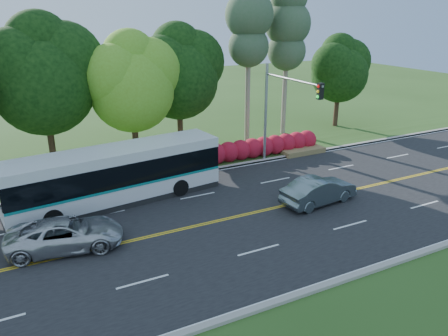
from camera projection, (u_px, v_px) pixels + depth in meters
name	position (u px, v px, depth m)	size (l,w,h in m)	color
ground	(233.00, 218.00, 23.25)	(120.00, 120.00, 0.00)	#2C4E1A
road	(233.00, 218.00, 23.24)	(60.00, 14.00, 0.02)	black
curb_north	(183.00, 174.00, 29.22)	(60.00, 0.30, 0.15)	#9D978D
curb_south	(317.00, 288.00, 17.23)	(60.00, 0.30, 0.15)	#9D978D
grass_verge	(173.00, 166.00, 30.78)	(60.00, 4.00, 0.10)	#2C4E1A
lane_markings	(231.00, 218.00, 23.20)	(57.60, 13.82, 0.00)	gold
tree_row	(79.00, 69.00, 28.93)	(44.70, 9.10, 13.84)	black
bougainvillea_hedge	(266.00, 147.00, 32.89)	(9.50, 2.25, 1.50)	#A90E25
traffic_signal	(281.00, 102.00, 28.95)	(0.42, 6.10, 7.00)	gray
transit_bus	(116.00, 176.00, 24.62)	(12.36, 4.10, 3.18)	silver
sedan	(319.00, 190.00, 24.75)	(1.62, 4.65, 1.53)	slate
suv	(66.00, 234.00, 20.01)	(2.39, 5.19, 1.44)	silver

